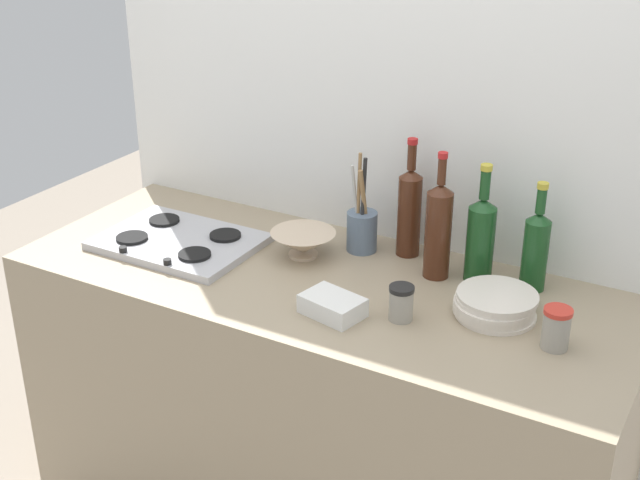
% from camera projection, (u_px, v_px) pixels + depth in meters
% --- Properties ---
extents(counter_block, '(1.80, 0.70, 0.90)m').
position_uv_depth(counter_block, '(320.00, 408.00, 2.63)').
color(counter_block, tan).
rests_on(counter_block, ground).
extents(backsplash_panel, '(1.90, 0.06, 2.28)m').
position_uv_depth(backsplash_panel, '(381.00, 160.00, 2.64)').
color(backsplash_panel, white).
rests_on(backsplash_panel, ground).
extents(stovetop_hob, '(0.48, 0.35, 0.04)m').
position_uv_depth(stovetop_hob, '(179.00, 241.00, 2.63)').
color(stovetop_hob, '#B2B2B7').
rests_on(stovetop_hob, counter_block).
extents(plate_stack, '(0.22, 0.22, 0.06)m').
position_uv_depth(plate_stack, '(495.00, 305.00, 2.23)').
color(plate_stack, silver).
rests_on(plate_stack, counter_block).
extents(wine_bottle_leftmost, '(0.07, 0.07, 0.31)m').
position_uv_depth(wine_bottle_leftmost, '(536.00, 248.00, 2.33)').
color(wine_bottle_leftmost, '#19471E').
rests_on(wine_bottle_leftmost, counter_block).
extents(wine_bottle_mid_left, '(0.07, 0.07, 0.37)m').
position_uv_depth(wine_bottle_mid_left, '(438.00, 229.00, 2.39)').
color(wine_bottle_mid_left, '#472314').
rests_on(wine_bottle_mid_left, counter_block).
extents(wine_bottle_mid_right, '(0.07, 0.07, 0.36)m').
position_uv_depth(wine_bottle_mid_right, '(409.00, 210.00, 2.52)').
color(wine_bottle_mid_right, '#472314').
rests_on(wine_bottle_mid_right, counter_block).
extents(wine_bottle_rightmost, '(0.08, 0.08, 0.35)m').
position_uv_depth(wine_bottle_rightmost, '(481.00, 237.00, 2.38)').
color(wine_bottle_rightmost, '#19471E').
rests_on(wine_bottle_rightmost, counter_block).
extents(mixing_bowl, '(0.20, 0.20, 0.08)m').
position_uv_depth(mixing_bowl, '(303.00, 243.00, 2.55)').
color(mixing_bowl, beige).
rests_on(mixing_bowl, counter_block).
extents(butter_dish, '(0.18, 0.14, 0.05)m').
position_uv_depth(butter_dish, '(333.00, 306.00, 2.24)').
color(butter_dish, white).
rests_on(butter_dish, counter_block).
extents(utensil_crock, '(0.09, 0.09, 0.31)m').
position_uv_depth(utensil_crock, '(362.00, 228.00, 2.58)').
color(utensil_crock, slate).
rests_on(utensil_crock, counter_block).
extents(condiment_jar_front, '(0.07, 0.07, 0.10)m').
position_uv_depth(condiment_jar_front, '(401.00, 303.00, 2.21)').
color(condiment_jar_front, '#9E998C').
rests_on(condiment_jar_front, counter_block).
extents(condiment_jar_rear, '(0.07, 0.07, 0.11)m').
position_uv_depth(condiment_jar_rear, '(556.00, 328.00, 2.08)').
color(condiment_jar_rear, '#9E998C').
rests_on(condiment_jar_rear, counter_block).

